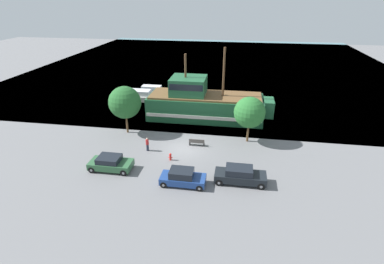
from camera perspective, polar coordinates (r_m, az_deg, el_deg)
name	(u,v)px	position (r m, az deg, el deg)	size (l,w,h in m)	color
ground_plane	(183,149)	(32.93, -1.63, -3.27)	(160.00, 160.00, 0.00)	slate
water_surface	(217,64)	(74.34, 4.77, 12.82)	(80.00, 80.00, 0.00)	slate
pirate_ship	(204,104)	(40.46, 2.31, 5.44)	(16.55, 5.30, 9.53)	#1E5633
moored_boat_dockside	(154,92)	(50.72, -7.18, 7.60)	(7.91, 1.83, 1.61)	navy
moored_boat_outer	(143,96)	(48.56, -9.27, 6.70)	(7.88, 2.32, 1.63)	#B7B2A8
parked_car_curb_front	(240,175)	(27.39, 9.12, -8.13)	(4.58, 1.82, 1.57)	black
parked_car_curb_mid	(110,163)	(30.02, -15.26, -5.74)	(4.08, 2.01, 1.40)	#2D5B38
parked_car_curb_rear	(183,177)	(26.86, -1.81, -8.66)	(4.02, 1.80, 1.48)	navy
fire_hydrant	(170,156)	(30.74, -4.14, -4.67)	(0.42, 0.25, 0.76)	red
bench_promenade_east	(197,142)	(33.44, 0.91, -1.95)	(1.72, 0.45, 0.85)	#4C4742
pedestrian_walking_near	(147,144)	(32.64, -8.50, -2.32)	(0.32, 0.32, 1.52)	#232838
tree_row_east	(125,102)	(36.27, -12.67, 5.51)	(3.84, 3.84, 5.78)	brown
tree_row_mideast	(250,112)	(33.81, 10.90, 3.67)	(3.50, 3.50, 5.31)	brown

